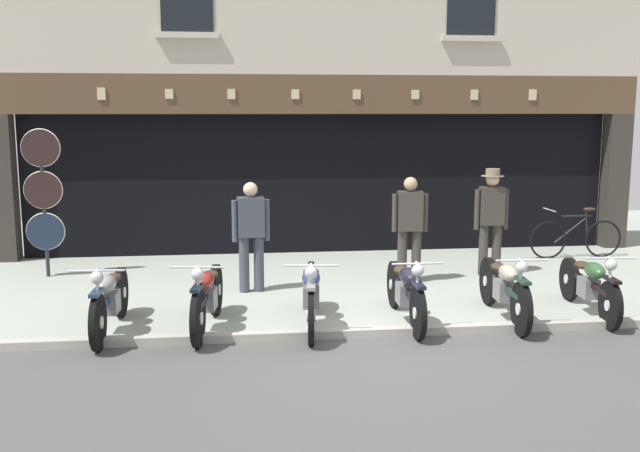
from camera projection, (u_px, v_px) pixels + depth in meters
name	position (u px, v px, depth m)	size (l,w,h in m)	color
ground	(396.00, 371.00, 7.57)	(23.90, 22.00, 0.18)	#96A093
shop_facade	(313.00, 157.00, 15.14)	(12.20, 4.42, 6.19)	black
motorcycle_far_left	(109.00, 299.00, 8.66)	(0.62, 2.00, 0.92)	black
motorcycle_left	(207.00, 296.00, 8.77)	(0.62, 1.98, 0.93)	black
motorcycle_center_left	(311.00, 293.00, 8.91)	(0.62, 2.08, 0.93)	black
motorcycle_center	(406.00, 290.00, 9.09)	(0.62, 2.06, 0.92)	black
motorcycle_center_right	(504.00, 287.00, 9.22)	(0.62, 2.09, 0.92)	black
motorcycle_right	(590.00, 284.00, 9.45)	(0.62, 2.02, 0.90)	black
salesman_left	(251.00, 232.00, 10.57)	(0.56, 0.27, 1.63)	#3D424C
shopkeeper_center	(410.00, 224.00, 11.17)	(0.56, 0.26, 1.65)	#38332D
salesman_right	(491.00, 216.00, 11.66)	(0.56, 0.36, 1.74)	#38332D
tyre_sign_pole	(43.00, 192.00, 11.46)	(0.61, 0.06, 2.39)	#232328
advert_board_near	(467.00, 155.00, 13.85)	(0.78, 0.03, 0.90)	silver
leaning_bicycle	(576.00, 237.00, 13.15)	(1.76, 0.50, 0.94)	black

